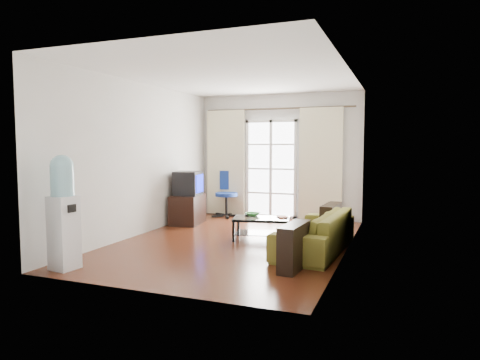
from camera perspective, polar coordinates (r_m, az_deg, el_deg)
name	(u,v)px	position (r m, az deg, el deg)	size (l,w,h in m)	color
floor	(235,242)	(7.13, -0.73, -8.23)	(5.20, 5.20, 0.00)	#562614
ceiling	(234,76)	(7.04, -0.75, 13.72)	(5.20, 5.20, 0.00)	white
wall_back	(278,156)	(9.42, 5.13, 3.16)	(3.60, 0.02, 2.70)	silver
wall_front	(144,168)	(4.65, -12.70, 1.62)	(3.60, 0.02, 2.70)	silver
wall_left	(141,159)	(7.80, -13.13, 2.76)	(0.02, 5.20, 2.70)	silver
wall_right	(348,161)	(6.51, 14.16, 2.41)	(0.02, 5.20, 2.70)	silver
french_door	(271,169)	(9.42, 4.15, 1.49)	(1.16, 0.06, 2.15)	white
curtain_rod	(277,109)	(9.36, 5.01, 9.46)	(0.04, 0.04, 3.30)	#4C3F2D
curtain_left	(226,163)	(9.71, -1.90, 2.33)	(0.90, 0.07, 2.35)	beige
curtain_right	(321,164)	(9.09, 10.69, 2.10)	(0.90, 0.07, 2.35)	beige
radiator	(313,205)	(9.22, 9.71, -3.29)	(0.64, 0.12, 0.64)	gray
sofa	(315,231)	(6.56, 10.00, -6.78)	(0.93, 2.08, 0.59)	brown
coffee_table	(262,226)	(7.23, 2.89, -6.09)	(1.02, 0.70, 0.38)	silver
bowl	(252,214)	(7.38, 1.68, -4.58)	(0.29, 0.29, 0.06)	#2E7E2E
book	(278,217)	(7.23, 5.10, -4.94)	(0.24, 0.26, 0.02)	#A82414
remote	(250,216)	(7.36, 1.38, -4.76)	(0.16, 0.05, 0.02)	black
tv_stand	(188,209)	(8.77, -6.98, -3.90)	(0.54, 0.80, 0.59)	black
crt_tv	(187,183)	(8.69, -7.07, -0.43)	(0.58, 0.58, 0.48)	black
task_chair	(227,203)	(9.57, -1.78, -3.12)	(0.80, 0.80, 1.02)	black
water_cooler	(63,210)	(5.90, -22.50, -3.68)	(0.34, 0.33, 1.47)	white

